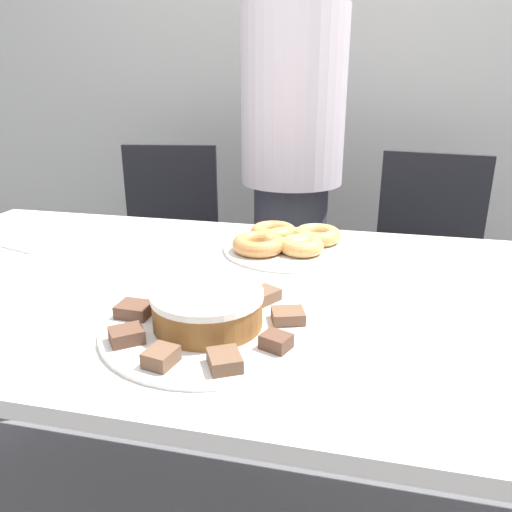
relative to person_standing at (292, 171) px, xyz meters
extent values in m
cube|color=beige|center=(0.12, 0.62, 0.48)|extent=(8.00, 0.05, 2.60)
cube|color=silver|center=(0.12, -0.94, -0.09)|extent=(1.95, 0.92, 0.03)
cylinder|color=silver|center=(-0.80, -0.54, -0.46)|extent=(0.06, 0.06, 0.71)
cylinder|color=#383842|center=(0.00, 0.00, -0.43)|extent=(0.29, 0.29, 0.78)
cylinder|color=silver|center=(0.00, 0.00, 0.27)|extent=(0.38, 0.38, 0.62)
cylinder|color=black|center=(-0.50, -0.10, -0.81)|extent=(0.44, 0.44, 0.01)
cylinder|color=#262626|center=(-0.50, -0.10, -0.60)|extent=(0.06, 0.06, 0.42)
cube|color=black|center=(-0.50, -0.10, -0.37)|extent=(0.51, 0.51, 0.04)
cube|color=black|center=(-0.54, 0.10, -0.14)|extent=(0.39, 0.10, 0.42)
cylinder|color=black|center=(0.50, -0.10, -0.81)|extent=(0.44, 0.44, 0.01)
cylinder|color=#262626|center=(0.50, -0.10, -0.60)|extent=(0.06, 0.06, 0.42)
cube|color=black|center=(0.50, -0.10, -0.37)|extent=(0.51, 0.51, 0.04)
cube|color=black|center=(0.53, 0.10, -0.14)|extent=(0.40, 0.09, 0.42)
cylinder|color=white|center=(0.04, -1.14, -0.07)|extent=(0.37, 0.37, 0.01)
cylinder|color=white|center=(0.10, -0.69, -0.07)|extent=(0.33, 0.33, 0.01)
cylinder|color=brown|center=(0.04, -1.14, -0.04)|extent=(0.19, 0.19, 0.05)
cylinder|color=white|center=(0.04, -1.14, -0.01)|extent=(0.19, 0.19, 0.01)
cube|color=brown|center=(0.11, -1.02, -0.06)|extent=(0.07, 0.07, 0.02)
cube|color=#513828|center=(0.02, -1.00, -0.06)|extent=(0.04, 0.05, 0.02)
cube|color=brown|center=(-0.07, -1.05, -0.06)|extent=(0.06, 0.06, 0.02)
cube|color=brown|center=(-0.10, -1.14, -0.05)|extent=(0.06, 0.05, 0.02)
cube|color=brown|center=(-0.07, -1.23, -0.05)|extent=(0.07, 0.07, 0.02)
cube|color=brown|center=(0.01, -1.28, -0.05)|extent=(0.05, 0.06, 0.02)
cube|color=brown|center=(0.10, -1.26, -0.06)|extent=(0.07, 0.07, 0.02)
cube|color=brown|center=(0.17, -1.19, -0.05)|extent=(0.05, 0.05, 0.02)
cube|color=brown|center=(0.17, -1.10, -0.06)|extent=(0.07, 0.06, 0.02)
torus|color=tan|center=(0.10, -0.69, -0.05)|extent=(0.13, 0.13, 0.04)
torus|color=#D18E4C|center=(0.06, -0.64, -0.05)|extent=(0.12, 0.12, 0.04)
torus|color=#C68447|center=(0.04, -0.75, -0.05)|extent=(0.13, 0.13, 0.04)
torus|color=tan|center=(0.14, -0.73, -0.05)|extent=(0.11, 0.11, 0.04)
torus|color=tan|center=(0.17, -0.64, -0.05)|extent=(0.12, 0.12, 0.04)
cube|color=white|center=(-0.56, -0.81, -0.07)|extent=(0.14, 0.12, 0.01)
camera|label=1|loc=(0.29, -1.88, 0.34)|focal=35.00mm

